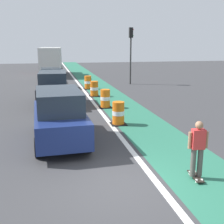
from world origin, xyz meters
TOP-DOWN VIEW (x-y plane):
  - ground_plane at (0.00, 0.00)m, footprint 100.00×100.00m
  - bike_lane_strip at (2.40, 12.00)m, footprint 2.50×80.00m
  - lane_divider_stripe at (0.90, 12.00)m, footprint 0.20×80.00m
  - skateboarder_on_lane at (2.08, -0.09)m, footprint 0.57×0.82m
  - parked_suv_nearest at (-1.54, 3.99)m, footprint 2.04×4.66m
  - parked_suv_second at (-1.60, 11.40)m, footprint 2.07×4.68m
  - parked_sedan_third at (-1.61, 18.30)m, footprint 2.00×4.15m
  - traffic_barrel_front at (1.25, 5.88)m, footprint 0.73×0.73m
  - traffic_barrel_mid at (1.37, 9.64)m, footprint 0.73×0.73m
  - traffic_barrel_back at (1.32, 13.52)m, footprint 0.73×0.73m
  - traffic_barrel_far at (1.34, 17.01)m, footprint 0.73×0.73m
  - delivery_truck_down_block at (-1.40, 28.21)m, footprint 2.81×7.74m
  - traffic_light_corner at (5.61, 19.10)m, footprint 0.41×0.32m

SIDE VIEW (x-z plane):
  - ground_plane at x=0.00m, z-range 0.00..0.00m
  - bike_lane_strip at x=2.40m, z-range 0.00..0.01m
  - lane_divider_stripe at x=0.90m, z-range 0.00..0.01m
  - traffic_barrel_front at x=1.25m, z-range -0.01..1.08m
  - traffic_barrel_mid at x=1.37m, z-range -0.01..1.08m
  - traffic_barrel_back at x=1.32m, z-range -0.01..1.08m
  - traffic_barrel_far at x=1.34m, z-range -0.01..1.08m
  - parked_sedan_third at x=-1.61m, z-range -0.02..1.68m
  - skateboarder_on_lane at x=2.08m, z-range 0.07..1.76m
  - parked_suv_nearest at x=-1.54m, z-range 0.02..2.06m
  - parked_suv_second at x=-1.60m, z-range 0.02..2.06m
  - delivery_truck_down_block at x=-1.40m, z-range 0.23..3.46m
  - traffic_light_corner at x=5.61m, z-range 0.95..6.05m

